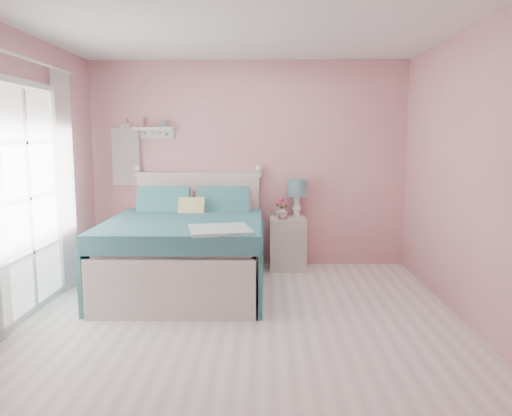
{
  "coord_description": "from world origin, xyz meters",
  "views": [
    {
      "loc": [
        0.22,
        -4.13,
        1.63
      ],
      "look_at": [
        0.12,
        1.2,
        0.89
      ],
      "focal_mm": 35.0,
      "sensor_mm": 36.0,
      "label": 1
    }
  ],
  "objects_px": {
    "bed": "(187,251)",
    "vase": "(282,211)",
    "nightstand": "(288,243)",
    "table_lamp": "(297,191)",
    "teacup": "(283,216)"
  },
  "relations": [
    {
      "from": "bed",
      "to": "nightstand",
      "type": "bearing_deg",
      "value": 34.46
    },
    {
      "from": "nightstand",
      "to": "vase",
      "type": "relative_size",
      "value": 4.3
    },
    {
      "from": "bed",
      "to": "vase",
      "type": "xyz_separation_m",
      "value": [
        1.06,
        0.84,
        0.32
      ]
    },
    {
      "from": "nightstand",
      "to": "teacup",
      "type": "distance_m",
      "value": 0.39
    },
    {
      "from": "bed",
      "to": "vase",
      "type": "distance_m",
      "value": 1.39
    },
    {
      "from": "bed",
      "to": "table_lamp",
      "type": "relative_size",
      "value": 4.4
    },
    {
      "from": "bed",
      "to": "vase",
      "type": "relative_size",
      "value": 13.82
    },
    {
      "from": "bed",
      "to": "table_lamp",
      "type": "height_order",
      "value": "bed"
    },
    {
      "from": "vase",
      "to": "teacup",
      "type": "height_order",
      "value": "vase"
    },
    {
      "from": "bed",
      "to": "teacup",
      "type": "distance_m",
      "value": 1.3
    },
    {
      "from": "table_lamp",
      "to": "teacup",
      "type": "bearing_deg",
      "value": -129.73
    },
    {
      "from": "bed",
      "to": "vase",
      "type": "bearing_deg",
      "value": 37.58
    },
    {
      "from": "bed",
      "to": "table_lamp",
      "type": "distance_m",
      "value": 1.65
    },
    {
      "from": "table_lamp",
      "to": "vase",
      "type": "xyz_separation_m",
      "value": [
        -0.19,
        -0.07,
        -0.25
      ]
    },
    {
      "from": "table_lamp",
      "to": "vase",
      "type": "height_order",
      "value": "table_lamp"
    }
  ]
}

